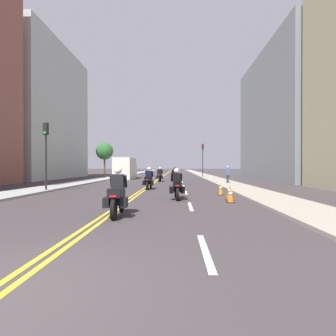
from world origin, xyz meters
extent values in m
plane|color=#383234|center=(0.00, 48.00, 0.00)|extent=(264.00, 264.00, 0.00)
cube|color=#949893|center=(-7.17, 48.00, 0.06)|extent=(2.51, 144.00, 0.12)
cube|color=gray|center=(7.17, 48.00, 0.06)|extent=(2.51, 144.00, 0.12)
cube|color=yellow|center=(-0.12, 48.00, 0.00)|extent=(0.12, 132.00, 0.01)
cube|color=yellow|center=(0.12, 48.00, 0.00)|extent=(0.12, 132.00, 0.01)
cube|color=silver|center=(2.96, 2.00, 0.00)|extent=(0.14, 2.40, 0.01)
cube|color=silver|center=(2.96, 8.00, 0.00)|extent=(0.14, 2.40, 0.01)
cube|color=silver|center=(2.96, 14.00, 0.00)|extent=(0.14, 2.40, 0.01)
cube|color=silver|center=(2.96, 20.00, 0.00)|extent=(0.14, 2.40, 0.01)
cube|color=silver|center=(2.96, 26.00, 0.00)|extent=(0.14, 2.40, 0.01)
cube|color=silver|center=(2.96, 32.00, 0.00)|extent=(0.14, 2.40, 0.01)
cube|color=silver|center=(2.96, 38.00, 0.00)|extent=(0.14, 2.40, 0.01)
cube|color=silver|center=(2.96, 44.00, 0.00)|extent=(0.14, 2.40, 0.01)
cube|color=silver|center=(2.96, 50.00, 0.00)|extent=(0.14, 2.40, 0.01)
cube|color=silver|center=(2.96, 56.00, 0.00)|extent=(0.14, 2.40, 0.01)
cube|color=#B5B9B1|center=(-16.36, 33.69, 9.06)|extent=(6.98, 17.97, 18.12)
cube|color=#2D3847|center=(-19.88, 33.69, 4.53)|extent=(0.04, 15.10, 0.90)
cube|color=#2D3847|center=(-19.88, 33.69, 7.85)|extent=(0.04, 15.10, 0.90)
cube|color=#2D3847|center=(-19.88, 33.69, 11.17)|extent=(0.04, 15.10, 0.90)
cube|color=#2D3847|center=(-19.88, 33.69, 14.50)|extent=(0.04, 15.10, 0.90)
cube|color=gray|center=(17.30, 31.60, 7.99)|extent=(8.86, 20.85, 15.99)
cube|color=#2D3847|center=(21.75, 31.60, 4.00)|extent=(0.04, 17.52, 0.90)
cube|color=#2D3847|center=(21.75, 31.60, 8.39)|extent=(0.04, 17.52, 0.90)
cube|color=#2D3847|center=(21.75, 31.60, 12.79)|extent=(0.04, 17.52, 0.90)
cylinder|color=black|center=(0.36, 6.61, 0.33)|extent=(0.15, 0.67, 0.67)
cylinder|color=black|center=(0.43, 5.02, 0.33)|extent=(0.15, 0.67, 0.67)
cube|color=silver|center=(0.36, 6.61, 0.69)|extent=(0.15, 0.33, 0.04)
cube|color=black|center=(0.39, 5.82, 0.61)|extent=(0.37, 1.22, 0.40)
cube|color=black|center=(0.42, 5.10, 0.83)|extent=(0.42, 0.38, 0.28)
cube|color=red|center=(0.43, 4.91, 0.75)|extent=(0.20, 0.04, 0.06)
cube|color=black|center=(0.13, 5.33, 0.51)|extent=(0.22, 0.45, 0.32)
cube|color=black|center=(0.69, 5.35, 0.51)|extent=(0.22, 0.45, 0.32)
cube|color=#B2C1CC|center=(0.37, 6.32, 0.99)|extent=(0.37, 0.14, 0.36)
cube|color=black|center=(0.39, 5.77, 1.11)|extent=(0.41, 0.28, 0.59)
cylinder|color=black|center=(0.15, 5.90, 1.16)|extent=(0.11, 0.29, 0.45)
cylinder|color=black|center=(0.63, 5.93, 1.16)|extent=(0.11, 0.29, 0.45)
sphere|color=white|center=(0.39, 5.80, 1.55)|extent=(0.26, 0.26, 0.26)
cylinder|color=black|center=(2.33, 11.38, 0.32)|extent=(0.16, 0.66, 0.65)
cylinder|color=black|center=(2.42, 9.80, 0.32)|extent=(0.16, 0.66, 0.65)
cube|color=silver|center=(2.33, 11.38, 0.67)|extent=(0.16, 0.33, 0.04)
cube|color=black|center=(2.38, 10.59, 0.60)|extent=(0.39, 1.21, 0.40)
cube|color=black|center=(2.41, 9.88, 0.82)|extent=(0.42, 0.38, 0.28)
cube|color=red|center=(2.42, 9.69, 0.74)|extent=(0.20, 0.04, 0.06)
cube|color=black|center=(2.12, 10.10, 0.50)|extent=(0.22, 0.45, 0.32)
cube|color=black|center=(2.68, 10.13, 0.50)|extent=(0.22, 0.45, 0.32)
cube|color=#B2C1CC|center=(2.35, 11.09, 0.98)|extent=(0.37, 0.14, 0.36)
cube|color=black|center=(2.38, 10.54, 1.06)|extent=(0.41, 0.28, 0.51)
cylinder|color=black|center=(2.13, 10.68, 1.11)|extent=(0.12, 0.29, 0.45)
cylinder|color=black|center=(2.61, 10.70, 1.11)|extent=(0.12, 0.29, 0.45)
sphere|color=white|center=(2.38, 10.57, 1.45)|extent=(0.26, 0.26, 0.26)
cylinder|color=black|center=(0.38, 17.36, 0.31)|extent=(0.14, 0.62, 0.61)
cylinder|color=black|center=(0.30, 15.81, 0.31)|extent=(0.14, 0.62, 0.61)
cube|color=silver|center=(0.38, 17.36, 0.63)|extent=(0.16, 0.33, 0.04)
cube|color=black|center=(0.34, 16.59, 0.59)|extent=(0.38, 1.20, 0.40)
cube|color=black|center=(0.30, 15.89, 0.81)|extent=(0.42, 0.38, 0.28)
cube|color=red|center=(0.29, 15.70, 0.73)|extent=(0.20, 0.04, 0.06)
cube|color=black|center=(0.03, 16.14, 0.49)|extent=(0.22, 0.45, 0.32)
cube|color=black|center=(0.59, 16.11, 0.49)|extent=(0.22, 0.45, 0.32)
cube|color=#B2C1CC|center=(0.37, 17.09, 0.97)|extent=(0.37, 0.14, 0.36)
cube|color=black|center=(0.34, 16.54, 1.07)|extent=(0.41, 0.28, 0.57)
cylinder|color=black|center=(0.10, 16.70, 1.12)|extent=(0.12, 0.29, 0.45)
cylinder|color=black|center=(0.58, 16.68, 1.12)|extent=(0.12, 0.29, 0.45)
sphere|color=white|center=(0.34, 16.57, 1.49)|extent=(0.26, 0.26, 0.26)
cylinder|color=black|center=(2.16, 21.99, 0.34)|extent=(0.13, 0.68, 0.67)
cylinder|color=black|center=(2.23, 20.43, 0.34)|extent=(0.13, 0.68, 0.67)
cube|color=silver|center=(2.16, 21.99, 0.69)|extent=(0.15, 0.33, 0.04)
cube|color=black|center=(2.20, 21.21, 0.62)|extent=(0.37, 1.20, 0.40)
cube|color=black|center=(2.23, 20.51, 0.84)|extent=(0.42, 0.38, 0.28)
cube|color=red|center=(2.24, 20.32, 0.76)|extent=(0.20, 0.04, 0.06)
cube|color=black|center=(1.94, 20.73, 0.52)|extent=(0.22, 0.45, 0.32)
cube|color=black|center=(2.50, 20.76, 0.52)|extent=(0.22, 0.45, 0.32)
cube|color=#B2C1CC|center=(2.17, 21.71, 1.00)|extent=(0.37, 0.14, 0.36)
cube|color=black|center=(2.20, 21.16, 1.08)|extent=(0.41, 0.28, 0.52)
cylinder|color=black|center=(1.95, 21.30, 1.13)|extent=(0.11, 0.28, 0.45)
cylinder|color=black|center=(2.43, 21.32, 1.13)|extent=(0.11, 0.28, 0.45)
sphere|color=black|center=(2.20, 21.19, 1.48)|extent=(0.26, 0.26, 0.26)
cylinder|color=black|center=(0.54, 27.29, 0.33)|extent=(0.14, 0.66, 0.66)
cylinder|color=black|center=(0.48, 25.78, 0.33)|extent=(0.14, 0.66, 0.66)
cube|color=silver|center=(0.54, 27.29, 0.68)|extent=(0.15, 0.33, 0.04)
cube|color=black|center=(0.51, 26.54, 0.61)|extent=(0.36, 1.16, 0.40)
cube|color=black|center=(0.48, 25.86, 0.83)|extent=(0.41, 0.37, 0.28)
cube|color=red|center=(0.48, 25.67, 0.75)|extent=(0.20, 0.04, 0.06)
cube|color=black|center=(0.21, 26.10, 0.51)|extent=(0.22, 0.45, 0.32)
cube|color=black|center=(0.77, 26.08, 0.51)|extent=(0.22, 0.45, 0.32)
cube|color=#B2C1CC|center=(0.53, 27.02, 0.99)|extent=(0.36, 0.14, 0.36)
cube|color=black|center=(0.51, 26.49, 1.07)|extent=(0.41, 0.27, 0.52)
cylinder|color=black|center=(0.27, 26.65, 1.12)|extent=(0.11, 0.28, 0.45)
cylinder|color=black|center=(0.75, 26.63, 1.12)|extent=(0.11, 0.28, 0.45)
sphere|color=white|center=(0.51, 26.52, 1.46)|extent=(0.26, 0.26, 0.26)
cube|color=black|center=(5.01, 10.13, 0.01)|extent=(0.37, 0.37, 0.03)
cone|color=orange|center=(5.01, 10.13, 0.41)|extent=(0.30, 0.30, 0.76)
cylinder|color=white|center=(5.01, 10.13, 0.50)|extent=(0.20, 0.20, 0.08)
cube|color=black|center=(4.88, 9.27, 0.01)|extent=(0.36, 0.36, 0.03)
cone|color=orange|center=(4.88, 9.27, 0.36)|extent=(0.28, 0.28, 0.66)
cylinder|color=white|center=(4.88, 9.27, 0.44)|extent=(0.19, 0.19, 0.08)
cube|color=black|center=(4.96, 12.67, 0.01)|extent=(0.33, 0.33, 0.03)
cone|color=orange|center=(4.96, 12.67, 0.36)|extent=(0.27, 0.27, 0.65)
cylinder|color=white|center=(4.96, 12.67, 0.44)|extent=(0.18, 0.18, 0.08)
cylinder|color=black|center=(-6.32, 14.44, 1.91)|extent=(0.12, 0.12, 3.81)
cube|color=black|center=(-6.32, 14.44, 4.16)|extent=(0.28, 0.28, 0.80)
sphere|color=green|center=(-6.32, 14.29, 3.88)|extent=(0.18, 0.18, 0.18)
cylinder|color=black|center=(6.32, 38.47, 2.18)|extent=(0.12, 0.12, 4.37)
cube|color=black|center=(6.32, 38.47, 4.72)|extent=(0.28, 0.28, 0.80)
sphere|color=red|center=(6.32, 38.32, 5.00)|extent=(0.18, 0.18, 0.18)
cube|color=#252D2D|center=(7.18, 22.56, 0.41)|extent=(0.23, 0.30, 0.83)
cube|color=#2D5AA8|center=(7.18, 22.56, 1.15)|extent=(0.26, 0.38, 0.65)
sphere|color=tan|center=(7.18, 22.56, 1.60)|extent=(0.22, 0.22, 0.22)
cube|color=#5D366B|center=(7.16, 22.34, 0.93)|extent=(0.12, 0.17, 0.24)
cylinder|color=#503B24|center=(-7.79, 34.59, 1.48)|extent=(0.24, 0.24, 2.97)
sphere|color=#295B2B|center=(-7.79, 34.59, 3.80)|extent=(2.39, 2.39, 2.39)
cube|color=silver|center=(-4.52, 35.53, 1.10)|extent=(2.00, 1.80, 2.20)
cube|color=silver|center=(-4.52, 32.53, 1.40)|extent=(2.20, 5.20, 2.80)
cylinder|color=black|center=(-4.52, 35.13, 0.45)|extent=(2.00, 0.90, 0.90)
cylinder|color=black|center=(-4.52, 30.93, 0.45)|extent=(2.00, 0.90, 0.90)
camera|label=1|loc=(2.40, -3.41, 1.68)|focal=29.20mm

